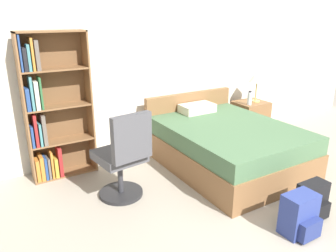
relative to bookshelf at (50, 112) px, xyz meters
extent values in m
cube|color=silver|center=(1.54, 0.25, 0.46)|extent=(9.00, 0.06, 2.60)
cube|color=brown|center=(-0.28, -0.01, 0.05)|extent=(0.02, 0.26, 1.79)
cube|color=brown|center=(0.48, -0.01, 0.05)|extent=(0.02, 0.26, 1.79)
cube|color=brown|center=(0.10, 0.12, 0.05)|extent=(0.78, 0.01, 1.79)
cube|color=brown|center=(0.10, -0.01, -0.83)|extent=(0.74, 0.25, 0.02)
cube|color=orange|center=(-0.24, -0.05, -0.68)|extent=(0.04, 0.16, 0.28)
cube|color=orange|center=(-0.19, -0.03, -0.67)|extent=(0.04, 0.20, 0.31)
cube|color=navy|center=(-0.14, -0.03, -0.68)|extent=(0.03, 0.21, 0.29)
cube|color=#665B51|center=(-0.11, -0.03, -0.69)|extent=(0.03, 0.20, 0.27)
cube|color=orange|center=(-0.07, -0.05, -0.65)|extent=(0.03, 0.17, 0.35)
cube|color=gold|center=(-0.02, -0.04, -0.70)|extent=(0.04, 0.18, 0.25)
cube|color=maroon|center=(0.03, -0.05, -0.63)|extent=(0.04, 0.16, 0.38)
cube|color=brown|center=(0.10, -0.01, -0.39)|extent=(0.74, 0.25, 0.02)
cube|color=navy|center=(-0.25, -0.05, -0.25)|extent=(0.03, 0.16, 0.26)
cube|color=maroon|center=(-0.20, -0.06, -0.18)|extent=(0.03, 0.15, 0.39)
cube|color=teal|center=(-0.16, -0.03, -0.24)|extent=(0.03, 0.20, 0.28)
cube|color=#665B51|center=(-0.11, -0.03, -0.19)|extent=(0.04, 0.21, 0.37)
cube|color=brown|center=(0.10, -0.01, 0.06)|extent=(0.74, 0.25, 0.02)
cube|color=navy|center=(-0.24, -0.04, 0.20)|extent=(0.04, 0.18, 0.26)
cube|color=teal|center=(-0.19, -0.05, 0.27)|extent=(0.03, 0.15, 0.39)
cube|color=beige|center=(-0.14, -0.04, 0.24)|extent=(0.04, 0.18, 0.33)
cube|color=#2D6638|center=(-0.09, -0.05, 0.26)|extent=(0.02, 0.17, 0.37)
cube|color=brown|center=(0.10, -0.01, 0.51)|extent=(0.74, 0.25, 0.02)
cube|color=navy|center=(-0.25, -0.04, 0.72)|extent=(0.02, 0.17, 0.39)
cube|color=black|center=(-0.21, -0.04, 0.65)|extent=(0.04, 0.18, 0.26)
cube|color=teal|center=(-0.17, -0.05, 0.66)|extent=(0.03, 0.15, 0.29)
cube|color=orange|center=(-0.13, -0.03, 0.70)|extent=(0.03, 0.19, 0.36)
cube|color=#665B51|center=(-0.08, -0.05, 0.69)|extent=(0.04, 0.15, 0.33)
cube|color=brown|center=(0.10, -0.01, 0.94)|extent=(0.78, 0.26, 0.02)
cube|color=brown|center=(2.04, -0.90, -0.66)|extent=(1.49, 1.93, 0.36)
cube|color=#4C704C|center=(2.04, -0.90, -0.37)|extent=(1.46, 1.89, 0.22)
cube|color=brown|center=(2.04, 0.02, -0.42)|extent=(1.49, 0.08, 0.84)
cube|color=silver|center=(2.04, -0.19, -0.20)|extent=(0.50, 0.30, 0.12)
cylinder|color=#232326|center=(0.51, -0.86, -0.82)|extent=(0.49, 0.49, 0.04)
cylinder|color=#333338|center=(0.51, -0.86, -0.60)|extent=(0.06, 0.06, 0.40)
cube|color=#4C4C51|center=(0.51, -0.86, -0.35)|extent=(0.54, 0.54, 0.10)
cube|color=#4C4C51|center=(0.55, -1.14, -0.06)|extent=(0.45, 0.14, 0.49)
cube|color=brown|center=(3.19, -0.12, -0.56)|extent=(0.52, 0.45, 0.57)
sphere|color=tan|center=(3.19, -0.36, -0.44)|extent=(0.02, 0.02, 0.02)
cylinder|color=tan|center=(3.26, -0.15, -0.26)|extent=(0.15, 0.15, 0.02)
cylinder|color=tan|center=(3.26, -0.15, -0.10)|extent=(0.02, 0.02, 0.31)
cone|color=silver|center=(3.26, -0.15, 0.16)|extent=(0.27, 0.27, 0.19)
cylinder|color=silver|center=(3.03, -0.24, -0.17)|extent=(0.07, 0.07, 0.21)
cylinder|color=#2D2D33|center=(3.03, -0.24, -0.06)|extent=(0.05, 0.05, 0.02)
cube|color=black|center=(2.01, -2.23, -0.66)|extent=(0.31, 0.17, 0.38)
cube|color=black|center=(2.01, -2.34, -0.74)|extent=(0.24, 0.06, 0.17)
cube|color=navy|center=(1.68, -2.34, -0.64)|extent=(0.32, 0.21, 0.40)
cube|color=navy|center=(1.68, -2.48, -0.73)|extent=(0.24, 0.07, 0.18)
camera|label=1|loc=(-0.70, -3.97, 1.13)|focal=35.00mm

